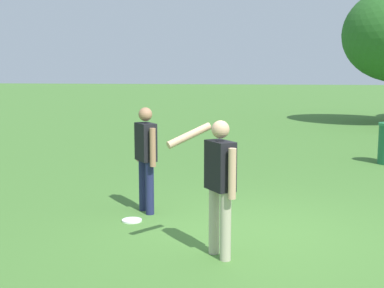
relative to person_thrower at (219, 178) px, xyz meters
name	(u,v)px	position (x,y,z in m)	size (l,w,h in m)	color
ground_plane	(251,235)	(0.37, 0.86, -0.96)	(120.00, 120.00, 0.00)	#447530
person_thrower	(219,178)	(0.00, 0.00, 0.00)	(0.83, 0.51, 1.64)	#B7AD93
person_catcher	(146,153)	(-1.26, 1.79, -0.02)	(0.40, 0.51, 1.64)	#1E234C
frisbee	(132,220)	(-1.38, 1.29, -0.95)	(0.29, 0.29, 0.03)	white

